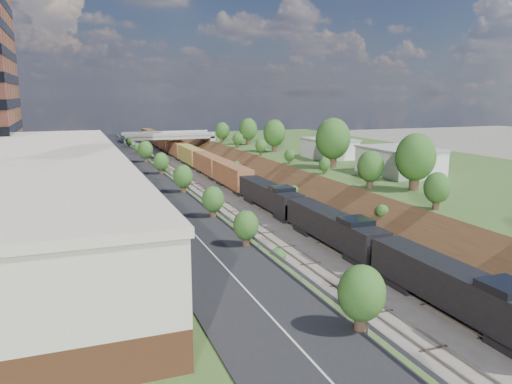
# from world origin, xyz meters

# --- Properties ---
(platform_left) EXTENTS (44.00, 180.00, 5.00)m
(platform_left) POSITION_xyz_m (-33.00, 60.00, 2.50)
(platform_left) COLOR #415724
(platform_left) RESTS_ON ground
(platform_right) EXTENTS (44.00, 180.00, 5.00)m
(platform_right) POSITION_xyz_m (33.00, 60.00, 2.50)
(platform_right) COLOR #415724
(platform_right) RESTS_ON ground
(embankment_left) EXTENTS (10.00, 180.00, 10.00)m
(embankment_left) POSITION_xyz_m (-11.00, 60.00, 0.00)
(embankment_left) COLOR brown
(embankment_left) RESTS_ON ground
(embankment_right) EXTENTS (10.00, 180.00, 10.00)m
(embankment_right) POSITION_xyz_m (11.00, 60.00, 0.00)
(embankment_right) COLOR brown
(embankment_right) RESTS_ON ground
(rail_left_track) EXTENTS (1.58, 180.00, 0.18)m
(rail_left_track) POSITION_xyz_m (-2.60, 60.00, 0.09)
(rail_left_track) COLOR gray
(rail_left_track) RESTS_ON ground
(rail_right_track) EXTENTS (1.58, 180.00, 0.18)m
(rail_right_track) POSITION_xyz_m (2.60, 60.00, 0.09)
(rail_right_track) COLOR gray
(rail_right_track) RESTS_ON ground
(road) EXTENTS (8.00, 180.00, 0.10)m
(road) POSITION_xyz_m (-15.50, 60.00, 5.05)
(road) COLOR black
(road) RESTS_ON platform_left
(guardrail) EXTENTS (0.10, 171.00, 0.70)m
(guardrail) POSITION_xyz_m (-11.40, 59.80, 5.55)
(guardrail) COLOR #99999E
(guardrail) RESTS_ON platform_left
(commercial_building) EXTENTS (14.30, 62.30, 7.00)m
(commercial_building) POSITION_xyz_m (-28.00, 38.00, 8.51)
(commercial_building) COLOR brown
(commercial_building) RESTS_ON platform_left
(overpass) EXTENTS (24.50, 8.30, 7.40)m
(overpass) POSITION_xyz_m (0.00, 122.00, 4.92)
(overpass) COLOR gray
(overpass) RESTS_ON ground
(white_building_near) EXTENTS (9.00, 12.00, 4.00)m
(white_building_near) POSITION_xyz_m (23.50, 52.00, 7.00)
(white_building_near) COLOR silver
(white_building_near) RESTS_ON platform_right
(white_building_far) EXTENTS (8.00, 10.00, 3.60)m
(white_building_far) POSITION_xyz_m (23.00, 74.00, 6.80)
(white_building_far) COLOR silver
(white_building_far) RESTS_ON platform_right
(tree_right_large) EXTENTS (5.25, 5.25, 7.61)m
(tree_right_large) POSITION_xyz_m (17.00, 40.00, 9.38)
(tree_right_large) COLOR #473323
(tree_right_large) RESTS_ON platform_right
(tree_left_crest) EXTENTS (2.45, 2.45, 3.55)m
(tree_left_crest) POSITION_xyz_m (-11.80, 20.00, 7.04)
(tree_left_crest) COLOR #473323
(tree_left_crest) RESTS_ON platform_left
(freight_train) EXTENTS (3.13, 175.96, 4.66)m
(freight_train) POSITION_xyz_m (2.60, 97.74, 2.67)
(freight_train) COLOR black
(freight_train) RESTS_ON ground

